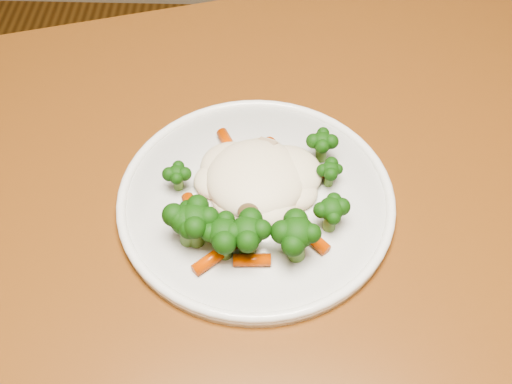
{
  "coord_description": "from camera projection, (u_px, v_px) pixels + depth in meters",
  "views": [
    {
      "loc": [
        0.18,
        -0.32,
        1.27
      ],
      "look_at": [
        0.17,
        0.09,
        0.77
      ],
      "focal_mm": 45.0,
      "sensor_mm": 36.0,
      "label": 1
    }
  ],
  "objects": [
    {
      "name": "meal",
      "position": [
        252.0,
        199.0,
        0.62
      ],
      "size": [
        0.19,
        0.18,
        0.05
      ],
      "color": "#F8E7C6",
      "rests_on": "plate"
    },
    {
      "name": "plate",
      "position": [
        256.0,
        201.0,
        0.65
      ],
      "size": [
        0.28,
        0.28,
        0.01
      ],
      "primitive_type": "cylinder",
      "color": "white",
      "rests_on": "dining_table"
    },
    {
      "name": "dining_table",
      "position": [
        298.0,
        259.0,
        0.75
      ],
      "size": [
        1.26,
        1.01,
        0.75
      ],
      "rotation": [
        0.0,
        0.0,
        0.3
      ],
      "color": "brown",
      "rests_on": "ground"
    }
  ]
}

